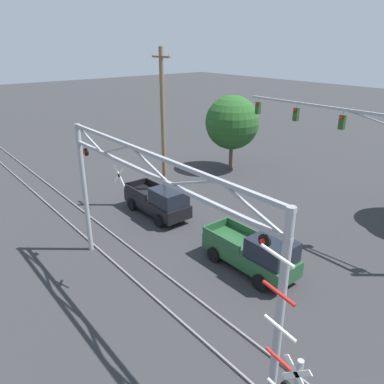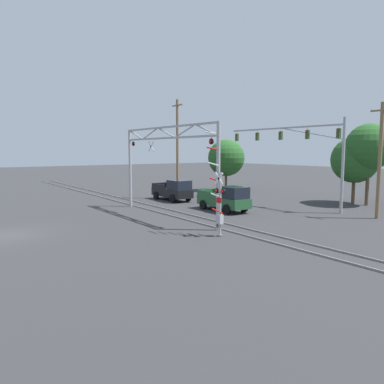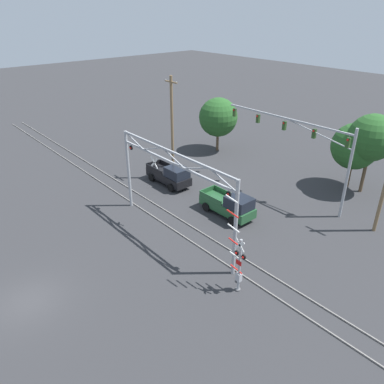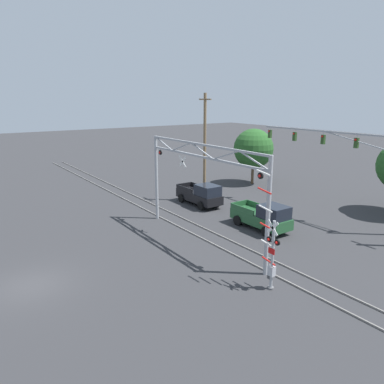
{
  "view_description": "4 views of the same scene",
  "coord_description": "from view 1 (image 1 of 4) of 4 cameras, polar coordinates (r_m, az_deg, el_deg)",
  "views": [
    {
      "loc": [
        11.22,
        4.42,
        10.76
      ],
      "look_at": [
        -1.28,
        14.66,
        4.22
      ],
      "focal_mm": 35.0,
      "sensor_mm": 36.0,
      "label": 1
    },
    {
      "loc": [
        24.85,
        -3.69,
        5.19
      ],
      "look_at": [
        1.74,
        12.76,
        2.01
      ],
      "focal_mm": 35.0,
      "sensor_mm": 36.0,
      "label": 2
    },
    {
      "loc": [
        19.85,
        -3.84,
        16.39
      ],
      "look_at": [
        0.97,
        12.53,
        3.82
      ],
      "focal_mm": 35.0,
      "sensor_mm": 36.0,
      "label": 3
    },
    {
      "loc": [
        20.34,
        -3.38,
        10.02
      ],
      "look_at": [
        0.57,
        10.35,
        3.93
      ],
      "focal_mm": 35.0,
      "sensor_mm": 36.0,
      "label": 4
    }
  ],
  "objects": [
    {
      "name": "pickup_truck_lead",
      "position": [
        18.94,
        9.55,
        -9.12
      ],
      "size": [
        5.1,
        2.14,
        2.18
      ],
      "color": "#23512D",
      "rests_on": "ground_plane"
    },
    {
      "name": "rail_track_far",
      "position": [
        17.85,
        -0.87,
        -14.82
      ],
      "size": [
        80.0,
        0.08,
        0.1
      ],
      "primitive_type": "cube",
      "color": "gray",
      "rests_on": "ground_plane"
    },
    {
      "name": "background_tree_beyond_span",
      "position": [
        33.09,
        6.13,
        10.48
      ],
      "size": [
        4.66,
        4.66,
        6.54
      ],
      "color": "brown",
      "rests_on": "ground_plane"
    },
    {
      "name": "pickup_truck_following",
      "position": [
        24.49,
        -4.97,
        -1.39
      ],
      "size": [
        5.23,
        2.14,
        2.18
      ],
      "color": "black",
      "rests_on": "ground_plane"
    },
    {
      "name": "utility_pole_left",
      "position": [
        24.77,
        -4.43,
        9.44
      ],
      "size": [
        1.8,
        0.28,
        10.47
      ],
      "color": "brown",
      "rests_on": "ground_plane"
    },
    {
      "name": "rail_track_near",
      "position": [
        17.19,
        -4.78,
        -16.59
      ],
      "size": [
        80.0,
        0.08,
        0.1
      ],
      "primitive_type": "cube",
      "color": "gray",
      "rests_on": "ground_plane"
    },
    {
      "name": "crossing_gantry",
      "position": [
        14.6,
        -6.3,
        -2.47
      ],
      "size": [
        12.92,
        0.29,
        7.02
      ],
      "color": "#9EA0A5",
      "rests_on": "ground_plane"
    }
  ]
}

